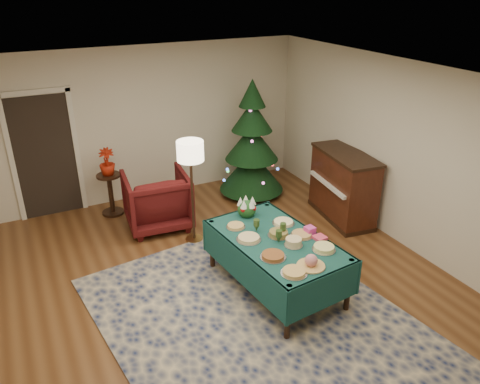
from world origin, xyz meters
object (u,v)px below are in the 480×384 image
christmas_tree (252,145)px  gift_box (310,230)px  piano (343,187)px  side_table (111,195)px  buffet_table (276,249)px  floor_lamp (190,157)px  armchair (157,198)px  potted_plant (107,168)px

christmas_tree → gift_box: bearing=-103.0°
piano → side_table: bearing=151.4°
side_table → christmas_tree: size_ratio=0.34×
buffet_table → floor_lamp: 1.86m
gift_box → piano: bearing=39.3°
buffet_table → piano: piano is taller
piano → christmas_tree: bearing=121.3°
armchair → piano: piano is taller
armchair → gift_box: bearing=124.1°
buffet_table → armchair: bearing=110.0°
buffet_table → side_table: bearing=114.8°
gift_box → side_table: 3.68m
gift_box → buffet_table: bearing=170.6°
christmas_tree → piano: size_ratio=1.54×
floor_lamp → armchair: bearing=116.5°
armchair → floor_lamp: floor_lamp is taller
armchair → buffet_table: bearing=115.7°
gift_box → potted_plant: (-1.86, 3.14, 0.07)m
potted_plant → buffet_table: bearing=-65.2°
gift_box → piano: 2.02m
christmas_tree → potted_plant: bearing=171.8°
buffet_table → piano: (2.00, 1.20, -0.02)m
potted_plant → piano: (3.42, -1.87, -0.29)m
side_table → christmas_tree: (2.50, -0.36, 0.61)m
gift_box → floor_lamp: size_ratio=0.07×
buffet_table → gift_box: bearing=-9.4°
armchair → potted_plant: (-0.58, 0.76, 0.35)m
side_table → potted_plant: 0.50m
floor_lamp → piano: bearing=-9.3°
side_table → floor_lamp: bearing=-57.7°
potted_plant → christmas_tree: 2.53m
floor_lamp → side_table: floor_lamp is taller
gift_box → floor_lamp: floor_lamp is taller
buffet_table → piano: size_ratio=1.42×
buffet_table → floor_lamp: floor_lamp is taller
piano → buffet_table: bearing=-149.1°
potted_plant → armchair: bearing=-53.0°
armchair → floor_lamp: bearing=122.2°
gift_box → armchair: bearing=118.5°
side_table → christmas_tree: christmas_tree is taller
gift_box → piano: piano is taller
potted_plant → piano: bearing=-28.6°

